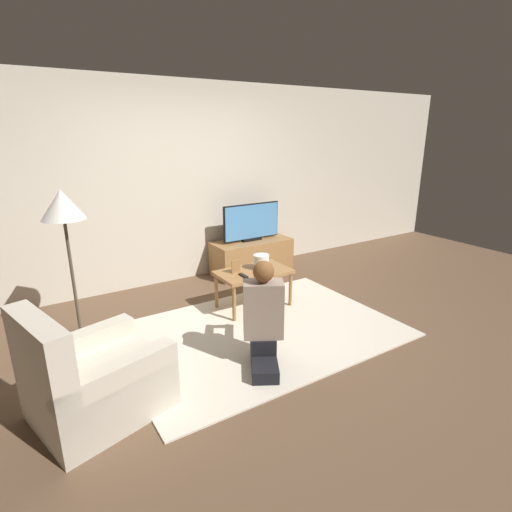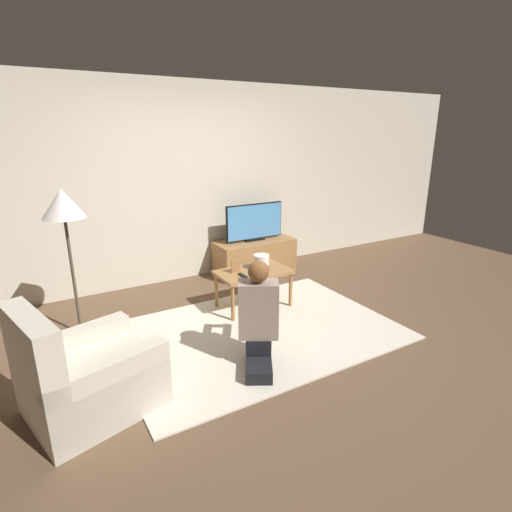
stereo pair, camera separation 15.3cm
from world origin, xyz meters
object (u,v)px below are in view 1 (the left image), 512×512
object	(u,v)px
armchair	(94,382)
person_kneeling	(263,315)
coffee_table	(254,275)
floor_lamp	(63,214)
table_lamp	(261,260)
tv	(251,222)

from	to	relation	value
armchair	person_kneeling	xyz separation A→B (m)	(1.39, -0.08, 0.20)
coffee_table	floor_lamp	bearing A→B (deg)	169.75
armchair	coffee_table	bearing A→B (deg)	-78.89
coffee_table	table_lamp	bearing A→B (deg)	3.21
tv	floor_lamp	bearing A→B (deg)	-163.75
tv	coffee_table	bearing A→B (deg)	-120.73
tv	table_lamp	size ratio (longest dim) A/B	4.91
tv	floor_lamp	xyz separation A→B (m)	(-2.46, -0.72, 0.51)
tv	armchair	world-z (taller)	tv
armchair	table_lamp	world-z (taller)	armchair
floor_lamp	person_kneeling	distance (m)	2.03
floor_lamp	table_lamp	size ratio (longest dim) A/B	8.19
tv	table_lamp	world-z (taller)	tv
coffee_table	floor_lamp	distance (m)	2.05
tv	armchair	distance (m)	3.29
armchair	person_kneeling	world-z (taller)	person_kneeling
tv	armchair	size ratio (longest dim) A/B	0.87
tv	armchair	xyz separation A→B (m)	(-2.56, -2.01, -0.47)
person_kneeling	table_lamp	xyz separation A→B (m)	(0.66, 1.04, 0.09)
tv	floor_lamp	world-z (taller)	floor_lamp
coffee_table	table_lamp	world-z (taller)	table_lamp
tv	floor_lamp	size ratio (longest dim) A/B	0.60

